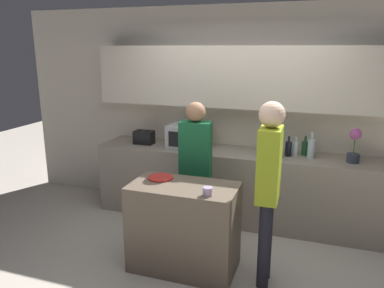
{
  "coord_description": "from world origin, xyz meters",
  "views": [
    {
      "loc": [
        0.94,
        -3.05,
        2.18
      ],
      "look_at": [
        -0.24,
        0.38,
        1.24
      ],
      "focal_mm": 35.0,
      "sensor_mm": 36.0,
      "label": 1
    }
  ],
  "objects": [
    {
      "name": "bottle_1",
      "position": [
        0.54,
        1.31,
        1.03
      ],
      "size": [
        0.08,
        0.08,
        0.3
      ],
      "color": "#194723",
      "rests_on": "back_counter"
    },
    {
      "name": "potted_plant",
      "position": [
        1.35,
        1.37,
        1.11
      ],
      "size": [
        0.14,
        0.14,
        0.4
      ],
      "color": "#333D4C",
      "rests_on": "back_counter"
    },
    {
      "name": "back_counter",
      "position": [
        0.0,
        1.39,
        0.46
      ],
      "size": [
        3.6,
        0.62,
        0.91
      ],
      "color": "gray",
      "rests_on": "ground_plane"
    },
    {
      "name": "person_left",
      "position": [
        0.57,
        0.15,
        1.04
      ],
      "size": [
        0.23,
        0.34,
        1.74
      ],
      "rotation": [
        0.0,
        0.0,
        -4.7
      ],
      "color": "black",
      "rests_on": "ground_plane"
    },
    {
      "name": "person_center",
      "position": [
        -0.29,
        0.68,
        0.96
      ],
      "size": [
        0.36,
        0.23,
        1.62
      ],
      "rotation": [
        0.0,
        0.0,
        -3.03
      ],
      "color": "black",
      "rests_on": "ground_plane"
    },
    {
      "name": "kitchen_island",
      "position": [
        -0.24,
        0.13,
        0.44
      ],
      "size": [
        1.04,
        0.57,
        0.89
      ],
      "color": "brown",
      "rests_on": "ground_plane"
    },
    {
      "name": "toaster",
      "position": [
        -1.26,
        1.37,
        1.0
      ],
      "size": [
        0.26,
        0.16,
        0.18
      ],
      "color": "black",
      "rests_on": "back_counter"
    },
    {
      "name": "plate_on_island",
      "position": [
        -0.52,
        0.24,
        0.9
      ],
      "size": [
        0.26,
        0.26,
        0.01
      ],
      "color": "red",
      "rests_on": "kitchen_island"
    },
    {
      "name": "bottle_2",
      "position": [
        0.64,
        1.4,
        1.01
      ],
      "size": [
        0.08,
        0.08,
        0.24
      ],
      "color": "black",
      "rests_on": "back_counter"
    },
    {
      "name": "bottle_4",
      "position": [
        0.82,
        1.5,
        1.0
      ],
      "size": [
        0.08,
        0.08,
        0.23
      ],
      "color": "#194723",
      "rests_on": "back_counter"
    },
    {
      "name": "cup_0",
      "position": [
        0.06,
        -0.04,
        0.93
      ],
      "size": [
        0.09,
        0.09,
        0.08
      ],
      "color": "#AD95BA",
      "rests_on": "kitchen_island"
    },
    {
      "name": "ground_plane",
      "position": [
        0.0,
        0.0,
        0.0
      ],
      "size": [
        14.0,
        14.0,
        0.0
      ],
      "primitive_type": "plane",
      "color": "beige"
    },
    {
      "name": "bottle_5",
      "position": [
        0.9,
        1.4,
        1.03
      ],
      "size": [
        0.09,
        0.09,
        0.31
      ],
      "color": "silver",
      "rests_on": "back_counter"
    },
    {
      "name": "bottle_0",
      "position": [
        0.44,
        1.36,
        1.01
      ],
      "size": [
        0.07,
        0.07,
        0.25
      ],
      "color": "#194723",
      "rests_on": "back_counter"
    },
    {
      "name": "back_wall",
      "position": [
        0.0,
        1.66,
        1.54
      ],
      "size": [
        6.4,
        0.4,
        2.7
      ],
      "color": "beige",
      "rests_on": "ground_plane"
    },
    {
      "name": "bottle_3",
      "position": [
        0.72,
        1.44,
        1.0
      ],
      "size": [
        0.07,
        0.07,
        0.24
      ],
      "color": "silver",
      "rests_on": "back_counter"
    },
    {
      "name": "microwave",
      "position": [
        -0.61,
        1.37,
        1.06
      ],
      "size": [
        0.52,
        0.39,
        0.3
      ],
      "color": "#B7BABC",
      "rests_on": "back_counter"
    }
  ]
}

